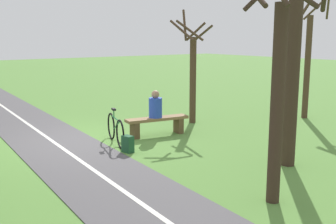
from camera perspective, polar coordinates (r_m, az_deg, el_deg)
ground_plane at (r=11.16m, az=-12.52°, el=-4.05°), size 80.00×80.00×0.00m
paved_path at (r=7.40m, az=-5.55°, el=-11.34°), size 4.51×36.06×0.02m
path_centre_line at (r=7.40m, az=-5.55°, el=-11.27°), size 2.23×31.94×0.00m
bench at (r=11.54m, az=-1.51°, el=-1.51°), size 1.86×0.67×0.51m
person_seated at (r=11.43m, az=-1.75°, el=0.83°), size 0.42×0.42×0.76m
bicycle at (r=10.72m, az=-7.29°, el=-2.38°), size 0.49×1.65×0.91m
backpack at (r=9.94m, az=-5.57°, el=-4.45°), size 0.27×0.30×0.41m
tree_mid_field at (r=13.06m, az=3.40°, el=5.63°), size 1.09×1.09×3.57m
tree_far_left at (r=9.01m, az=16.91°, el=7.26°), size 1.67×1.69×4.86m
tree_by_path at (r=6.82m, az=15.01°, el=3.66°), size 1.59×1.59×4.22m
tree_far_right at (r=14.62m, az=18.95°, el=7.21°), size 0.94×1.45×4.46m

